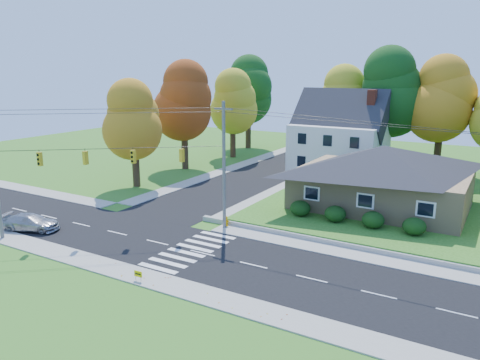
# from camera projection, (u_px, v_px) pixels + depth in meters

# --- Properties ---
(ground) EXTENTS (120.00, 120.00, 0.00)m
(ground) POSITION_uv_depth(u_px,v_px,m) (202.00, 253.00, 32.05)
(ground) COLOR #3D7923
(road_main) EXTENTS (90.00, 8.00, 0.02)m
(road_main) POSITION_uv_depth(u_px,v_px,m) (202.00, 253.00, 32.05)
(road_main) COLOR black
(road_main) RESTS_ON ground
(road_cross) EXTENTS (8.00, 44.00, 0.02)m
(road_cross) POSITION_uv_depth(u_px,v_px,m) (270.00, 171.00, 57.80)
(road_cross) COLOR black
(road_cross) RESTS_ON ground
(sidewalk_north) EXTENTS (90.00, 2.00, 0.08)m
(sidewalk_north) POSITION_uv_depth(u_px,v_px,m) (239.00, 232.00, 36.24)
(sidewalk_north) COLOR #9C9A90
(sidewalk_north) RESTS_ON ground
(sidewalk_south) EXTENTS (90.00, 2.00, 0.08)m
(sidewalk_south) POSITION_uv_depth(u_px,v_px,m) (154.00, 280.00, 27.85)
(sidewalk_south) COLOR #9C9A90
(sidewalk_south) RESTS_ON ground
(lawn) EXTENTS (30.00, 30.00, 0.50)m
(lawn) POSITION_uv_depth(u_px,v_px,m) (448.00, 203.00, 43.20)
(lawn) COLOR #3D7923
(lawn) RESTS_ON ground
(ranch_house) EXTENTS (14.60, 10.60, 5.40)m
(ranch_house) POSITION_uv_depth(u_px,v_px,m) (382.00, 176.00, 40.78)
(ranch_house) COLOR tan
(ranch_house) RESTS_ON lawn
(colonial_house) EXTENTS (10.40, 8.40, 9.60)m
(colonial_house) POSITION_uv_depth(u_px,v_px,m) (340.00, 137.00, 54.46)
(colonial_house) COLOR silver
(colonial_house) RESTS_ON lawn
(hedge_row) EXTENTS (10.70, 1.70, 1.27)m
(hedge_row) POSITION_uv_depth(u_px,v_px,m) (354.00, 217.00, 36.31)
(hedge_row) COLOR #163A10
(hedge_row) RESTS_ON lawn
(traffic_infrastructure) EXTENTS (38.10, 10.66, 10.00)m
(traffic_infrastructure) POSITION_uv_depth(u_px,v_px,m) (211.00, 176.00, 32.08)
(traffic_infrastructure) COLOR #666059
(traffic_infrastructure) RESTS_ON ground
(tree_lot_0) EXTENTS (6.72, 6.72, 12.51)m
(tree_lot_0) POSITION_uv_depth(u_px,v_px,m) (341.00, 101.00, 59.64)
(tree_lot_0) COLOR #3F2A19
(tree_lot_0) RESTS_ON lawn
(tree_lot_1) EXTENTS (7.84, 7.84, 14.60)m
(tree_lot_1) POSITION_uv_depth(u_px,v_px,m) (388.00, 92.00, 55.54)
(tree_lot_1) COLOR #3F2A19
(tree_lot_1) RESTS_ON lawn
(tree_lot_2) EXTENTS (7.28, 7.28, 13.56)m
(tree_lot_2) POSITION_uv_depth(u_px,v_px,m) (443.00, 99.00, 53.57)
(tree_lot_2) COLOR #3F2A19
(tree_lot_2) RESTS_ON lawn
(tree_west_0) EXTENTS (6.16, 6.16, 11.47)m
(tree_west_0) POSITION_uv_depth(u_px,v_px,m) (133.00, 120.00, 48.85)
(tree_west_0) COLOR #3F2A19
(tree_west_0) RESTS_ON ground
(tree_west_1) EXTENTS (7.28, 7.28, 13.56)m
(tree_west_1) POSITION_uv_depth(u_px,v_px,m) (184.00, 101.00, 57.43)
(tree_west_1) COLOR #3F2A19
(tree_west_1) RESTS_ON ground
(tree_west_2) EXTENTS (6.72, 6.72, 12.51)m
(tree_west_2) POSITION_uv_depth(u_px,v_px,m) (233.00, 102.00, 65.47)
(tree_west_2) COLOR #3F2A19
(tree_west_2) RESTS_ON ground
(tree_west_3) EXTENTS (7.84, 7.84, 14.60)m
(tree_west_3) POSITION_uv_depth(u_px,v_px,m) (248.00, 90.00, 72.87)
(tree_west_3) COLOR #3F2A19
(tree_west_3) RESTS_ON ground
(silver_sedan) EXTENTS (4.80, 3.30, 1.29)m
(silver_sedan) POSITION_uv_depth(u_px,v_px,m) (31.00, 222.00, 36.46)
(silver_sedan) COLOR #9C9BA1
(silver_sedan) RESTS_ON road_main
(white_car) EXTENTS (2.06, 4.53, 1.44)m
(white_car) POSITION_uv_depth(u_px,v_px,m) (300.00, 159.00, 61.97)
(white_car) COLOR white
(white_car) RESTS_ON road_cross
(fire_hydrant) EXTENTS (0.51, 0.40, 0.90)m
(fire_hydrant) POSITION_uv_depth(u_px,v_px,m) (226.00, 222.00, 37.37)
(fire_hydrant) COLOR #F6B000
(fire_hydrant) RESTS_ON ground
(yard_sign) EXTENTS (0.56, 0.06, 0.70)m
(yard_sign) POSITION_uv_depth(u_px,v_px,m) (138.00, 274.00, 27.63)
(yard_sign) COLOR black
(yard_sign) RESTS_ON ground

